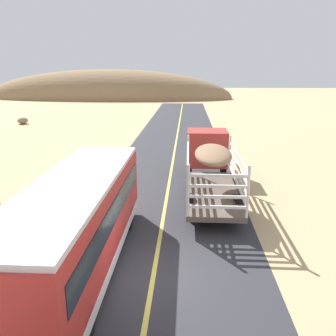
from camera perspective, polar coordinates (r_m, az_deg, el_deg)
ground_plane at (r=12.00m, az=-2.46°, el=-17.61°), size 240.00×240.00×0.00m
road_surface at (r=12.00m, az=-2.46°, el=-17.57°), size 8.00×120.00×0.02m
road_centre_line at (r=11.99m, az=-2.46°, el=-17.52°), size 0.16×117.60×0.00m
livestock_truck at (r=20.10m, az=6.71°, el=1.93°), size 2.53×9.70×3.02m
bus at (r=11.92m, az=-14.69°, el=-8.81°), size 2.54×10.00×3.21m
boulder_mid_field at (r=47.31m, az=-22.80°, el=7.20°), size 1.23×1.36×0.82m
distant_hill at (r=83.67m, az=-9.81°, el=11.22°), size 57.54×17.87×13.14m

